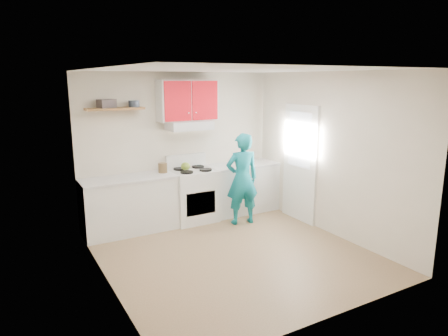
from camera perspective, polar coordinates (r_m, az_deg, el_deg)
floor at (r=6.04m, az=1.37°, el=-11.87°), size 3.80×3.80×0.00m
ceiling at (r=5.50m, az=1.52°, el=13.63°), size 3.60×3.80×0.04m
back_wall at (r=7.29m, az=-6.29°, el=3.01°), size 3.60×0.04×2.60m
front_wall at (r=4.17m, az=15.08°, el=-4.51°), size 3.60×0.04×2.60m
left_wall at (r=4.97m, az=-16.65°, el=-1.89°), size 0.04×3.80×2.60m
right_wall at (r=6.72m, az=14.72°, el=1.87°), size 0.04×3.80×2.60m
door at (r=7.26m, az=10.62°, el=0.62°), size 0.05×0.85×2.05m
door_glass at (r=7.17m, az=10.59°, el=3.93°), size 0.01×0.55×0.95m
counter_left at (r=6.87m, az=-13.12°, el=-5.13°), size 1.52×0.60×0.90m
counter_right at (r=7.73m, az=2.53°, el=-2.83°), size 1.32×0.60×0.90m
stove at (r=7.23m, az=-4.38°, el=-3.87°), size 0.76×0.65×0.92m
range_hood at (r=7.08m, az=-4.91°, el=5.99°), size 0.76×0.44×0.15m
upper_cabinets at (r=7.09m, az=-5.16°, el=9.44°), size 1.02×0.33×0.70m
shelf at (r=6.69m, az=-15.07°, el=8.03°), size 0.90×0.30×0.04m
books at (r=6.67m, az=-16.17°, el=8.68°), size 0.30×0.25×0.13m
tin at (r=6.76m, az=-12.52°, el=8.81°), size 0.20×0.20×0.11m
kettle at (r=7.11m, az=-5.43°, el=0.24°), size 0.19×0.19×0.14m
crock at (r=6.97m, az=-8.60°, el=-0.06°), size 0.17×0.17×0.19m
cutting_board at (r=7.48m, az=1.42°, el=0.27°), size 0.31×0.24×0.02m
silicone_mat at (r=7.88m, az=5.13°, el=0.81°), size 0.37×0.33×0.01m
person at (r=6.99m, az=2.56°, el=-1.55°), size 0.64×0.48×1.59m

